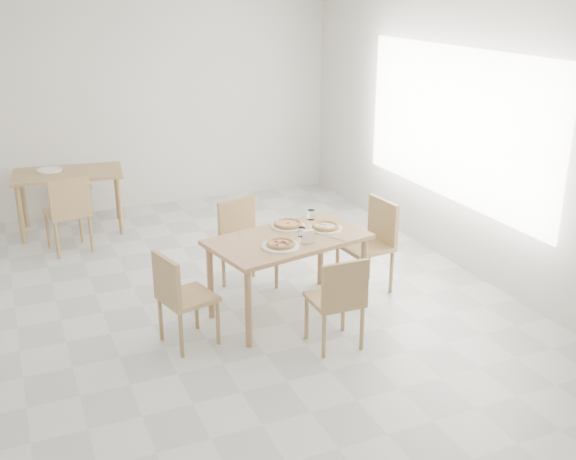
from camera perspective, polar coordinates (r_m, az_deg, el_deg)
name	(u,v)px	position (r m, az deg, el deg)	size (l,w,h in m)	color
room	(453,125)	(7.35, 13.82, 8.64)	(7.28, 7.00, 7.00)	silver
main_table	(288,247)	(6.09, 0.00, -1.42)	(1.53, 1.06, 0.75)	tan
chair_south	(339,297)	(5.57, 4.32, -5.64)	(0.42, 0.42, 0.83)	tan
chair_north	(244,237)	(6.72, -3.74, -0.63)	(0.55, 0.55, 0.89)	tan
chair_west	(179,293)	(5.68, -9.20, -5.31)	(0.50, 0.50, 0.83)	tan
chair_east	(372,238)	(6.70, 7.16, -0.71)	(0.49, 0.49, 0.91)	tan
plate_margherita	(288,226)	(6.30, 0.01, 0.33)	(0.32, 0.32, 0.02)	white
plate_mushroom	(325,229)	(6.25, 3.19, 0.12)	(0.31, 0.31, 0.02)	white
plate_pepperoni	(281,246)	(5.83, -0.63, -1.38)	(0.33, 0.33, 0.02)	white
pizza_margherita	(288,224)	(6.30, 0.01, 0.52)	(0.30, 0.30, 0.03)	tan
pizza_mushroom	(326,226)	(6.24, 3.19, 0.31)	(0.30, 0.30, 0.03)	tan
pizza_pepperoni	(281,244)	(5.82, -0.63, -1.17)	(0.30, 0.30, 0.03)	tan
tumbler_a	(311,215)	(6.50, 1.96, 1.29)	(0.07, 0.07, 0.09)	white
tumbler_b	(302,232)	(6.07, 1.17, -0.15)	(0.06, 0.06, 0.08)	white
napkin_holder	(308,237)	(5.90, 1.75, -0.61)	(0.11, 0.06, 0.12)	silver
fork_a	(337,239)	(6.02, 4.19, -0.78)	(0.01, 0.18, 0.01)	silver
fork_b	(241,236)	(6.08, -4.04, -0.54)	(0.01, 0.18, 0.01)	silver
second_table	(69,180)	(8.62, -18.09, 4.05)	(1.35, 0.88, 0.75)	tan
chair_back_s	(69,209)	(7.92, -18.08, 1.71)	(0.52, 0.52, 0.90)	tan
chair_back_n	(73,180)	(9.33, -17.76, 4.04)	(0.40, 0.40, 0.78)	tan
plate_empty	(49,170)	(8.71, -19.55, 4.80)	(0.29, 0.29, 0.02)	white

